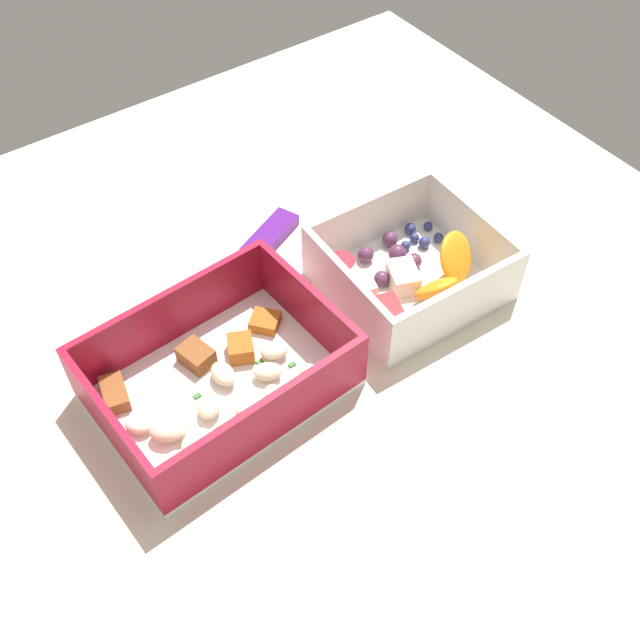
{
  "coord_description": "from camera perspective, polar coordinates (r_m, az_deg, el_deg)",
  "views": [
    {
      "loc": [
        -25.83,
        -35.68,
        54.02
      ],
      "look_at": [
        -1.18,
        -1.22,
        4.0
      ],
      "focal_mm": 42.6,
      "sensor_mm": 36.0,
      "label": 1
    }
  ],
  "objects": [
    {
      "name": "candy_bar",
      "position": [
        0.75,
        -3.78,
        6.31
      ],
      "size": [
        7.38,
        5.0,
        1.2
      ],
      "primitive_type": "cube",
      "rotation": [
        0.0,
        0.0,
        0.41
      ],
      "color": "#51197A",
      "rests_on": "table_surface"
    },
    {
      "name": "table_surface",
      "position": [
        0.69,
        0.21,
        -0.54
      ],
      "size": [
        80.0,
        80.0,
        2.0
      ],
      "primitive_type": "cube",
      "color": "beige",
      "rests_on": "ground"
    },
    {
      "name": "fruit_bowl",
      "position": [
        0.7,
        6.75,
        3.65
      ],
      "size": [
        15.39,
        14.25,
        6.0
      ],
      "rotation": [
        0.0,
        0.0,
        -0.04
      ],
      "color": "white",
      "rests_on": "table_surface"
    },
    {
      "name": "pasta_container",
      "position": [
        0.62,
        -7.69,
        -4.34
      ],
      "size": [
        20.37,
        15.42,
        6.18
      ],
      "rotation": [
        0.0,
        0.0,
        0.06
      ],
      "color": "white",
      "rests_on": "table_surface"
    }
  ]
}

